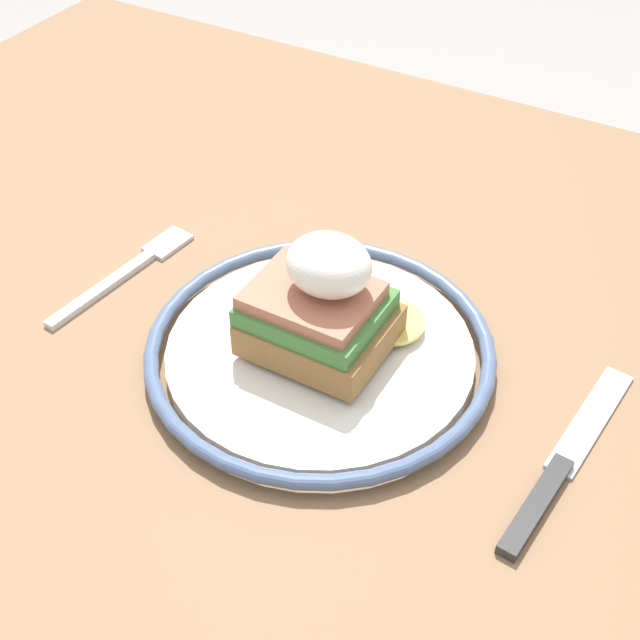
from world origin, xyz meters
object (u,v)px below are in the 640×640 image
object	(u,v)px
sandwich	(322,305)
knife	(559,470)
fork	(128,271)
plate	(320,350)

from	to	relation	value
sandwich	knife	xyz separation A→B (m)	(0.17, -0.01, -0.04)
sandwich	fork	xyz separation A→B (m)	(-0.17, 0.01, -0.04)
sandwich	plate	bearing A→B (deg)	-107.11
fork	knife	distance (m)	0.34
sandwich	fork	size ratio (longest dim) A/B	0.73
plate	fork	distance (m)	0.17
plate	knife	bearing A→B (deg)	-4.46
fork	knife	world-z (taller)	knife
plate	knife	world-z (taller)	plate
fork	sandwich	bearing A→B (deg)	-2.36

